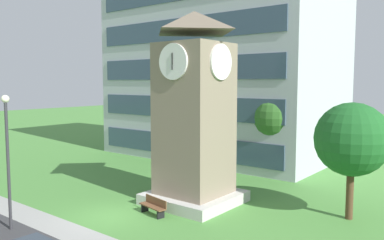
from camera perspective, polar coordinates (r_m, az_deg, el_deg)
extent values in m
plane|color=#4C893D|center=(21.20, -11.87, -13.53)|extent=(160.00, 160.00, 0.00)
cube|color=#9E9E99|center=(19.81, -17.57, -15.04)|extent=(120.00, 1.60, 0.01)
cube|color=#B7BCC6|center=(37.81, 4.56, 9.59)|extent=(20.27, 12.32, 19.20)
cube|color=#384C60|center=(33.16, -1.55, -3.67)|extent=(18.65, 0.10, 1.80)
cube|color=#384C60|center=(32.81, -1.57, 1.85)|extent=(18.65, 0.10, 1.80)
cube|color=#384C60|center=(32.76, -1.58, 7.45)|extent=(18.65, 0.10, 1.80)
cube|color=#384C60|center=(33.03, -1.60, 13.00)|extent=(18.65, 0.10, 1.80)
cube|color=gray|center=(22.15, 0.33, -0.64)|extent=(3.45, 3.45, 9.01)
cube|color=beige|center=(22.98, 0.33, -11.12)|extent=(4.66, 4.66, 0.60)
pyramid|color=#6A5D4D|center=(22.27, 0.34, 14.01)|extent=(3.79, 3.79, 1.16)
cylinder|color=white|center=(20.68, -2.75, 8.43)|extent=(1.90, 0.12, 1.90)
cylinder|color=white|center=(21.00, 4.21, 8.38)|extent=(0.12, 1.90, 1.90)
cube|color=black|center=(20.63, -2.88, 8.91)|extent=(0.07, 0.08, 0.57)
cube|color=black|center=(20.62, -2.89, 8.44)|extent=(0.03, 0.06, 0.85)
cube|color=brown|center=(21.02, -5.73, -12.32)|extent=(1.86, 0.82, 0.06)
cube|color=brown|center=(21.07, -5.24, -11.61)|extent=(1.78, 0.40, 0.40)
cube|color=black|center=(21.65, -6.84, -12.41)|extent=(0.16, 0.44, 0.45)
cube|color=black|center=(20.53, -4.55, -13.41)|extent=(0.16, 0.44, 0.45)
cylinder|color=#333338|center=(20.20, -25.01, -6.17)|extent=(0.14, 0.14, 5.93)
sphere|color=#F2EFCC|center=(19.83, -25.38, 2.77)|extent=(0.36, 0.36, 0.36)
cylinder|color=#513823|center=(30.02, 12.16, -4.93)|extent=(0.44, 0.44, 3.02)
sphere|color=#366D2B|center=(29.65, 12.27, 0.44)|extent=(3.75, 3.75, 3.75)
cylinder|color=#513823|center=(21.59, 21.84, -9.63)|extent=(0.36, 0.36, 2.77)
sphere|color=#1C5B23|center=(21.07, 22.09, -2.59)|extent=(3.67, 3.67, 3.67)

